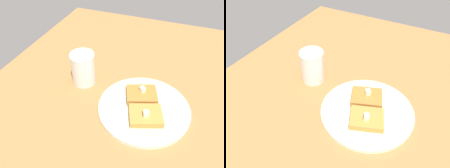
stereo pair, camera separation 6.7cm
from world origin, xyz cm
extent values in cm
cube|color=#A8723F|center=(0.00, 0.00, 1.24)|extent=(103.85, 103.85, 2.48)
cylinder|color=silver|center=(9.53, 1.80, 3.10)|extent=(26.99, 26.99, 1.24)
torus|color=gray|center=(9.53, 1.80, 3.32)|extent=(26.99, 26.99, 0.80)
cube|color=#B0712F|center=(5.71, 0.41, 4.66)|extent=(10.19, 11.15, 1.87)
cube|color=#BB863A|center=(13.35, 3.19, 4.66)|extent=(10.19, 11.15, 1.87)
cube|color=#F2EAC5|center=(5.14, 0.24, 6.39)|extent=(2.14, 2.12, 1.59)
cube|color=#F1F0CB|center=(14.18, 3.32, 6.39)|extent=(2.01, 1.92, 1.59)
cube|color=silver|center=(1.21, 1.73, 3.90)|extent=(4.54, 9.62, 0.36)
cube|color=silver|center=(3.58, 7.68, 3.90)|extent=(3.08, 3.42, 0.36)
cube|color=silver|center=(3.92, 10.77, 3.90)|extent=(1.48, 3.09, 0.36)
cube|color=silver|center=(4.43, 10.57, 3.90)|extent=(1.48, 3.09, 0.36)
cube|color=silver|center=(4.94, 10.36, 3.90)|extent=(1.48, 3.09, 0.36)
cube|color=silver|center=(5.46, 10.16, 3.90)|extent=(1.48, 3.09, 0.36)
cylinder|color=#552B09|center=(3.87, -20.40, 5.78)|extent=(7.07, 7.07, 6.59)
cylinder|color=silver|center=(3.87, -20.40, 8.01)|extent=(7.68, 7.68, 11.05)
torus|color=silver|center=(3.87, -20.40, 13.08)|extent=(7.87, 7.87, 0.50)
camera|label=1|loc=(53.69, 8.29, 51.38)|focal=35.00mm
camera|label=2|loc=(50.93, 14.39, 51.38)|focal=35.00mm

